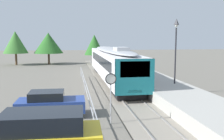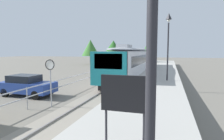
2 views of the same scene
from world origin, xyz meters
The scene contains 12 objects.
ground_plane centered at (-3.00, 22.00, 0.00)m, with size 160.00×160.00×0.00m, color #6B665B.
track_rails centered at (0.00, 22.00, 0.03)m, with size 3.20×60.00×0.14m.
commuter_train centered at (0.00, 26.68, 2.15)m, with size 2.82×20.52×3.74m.
station_platform centered at (3.25, 22.00, 0.45)m, with size 3.90×60.00×0.90m, color #A8A59E.
platform_lamp_mid_platform centered at (4.11, 19.37, 4.62)m, with size 0.34×0.34×5.35m.
platform_notice_board centered at (3.27, 7.78, 2.19)m, with size 1.20×0.08×1.80m.
speed_limit_sign centered at (-2.29, 12.78, 2.12)m, with size 0.61×0.10×2.81m.
carpark_fence centered at (-3.30, 12.00, 0.91)m, with size 0.06×36.06×1.25m.
parked_hatchback_blue centered at (-5.66, 14.74, 0.79)m, with size 4.03×1.82×1.53m.
tree_behind_carpark centered at (-0.29, 45.61, 3.50)m, with size 3.63×3.63×5.33m.
tree_behind_station_far centered at (-14.04, 46.18, 3.98)m, with size 4.24×4.24×5.92m.
tree_distant_left centered at (-8.47, 46.68, 3.83)m, with size 5.18×5.18×5.68m.
Camera 2 is at (4.31, 3.27, 3.29)m, focal length 30.89 mm.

